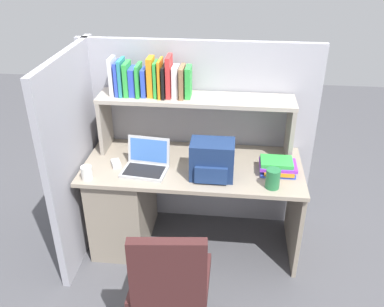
% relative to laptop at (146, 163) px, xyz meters
% --- Properties ---
extents(ground_plane, '(8.00, 8.00, 0.00)m').
position_rel_laptop_xyz_m(ground_plane, '(0.32, 0.11, -0.78)').
color(ground_plane, '#4C4C51').
extents(desk, '(1.60, 0.70, 0.73)m').
position_rel_laptop_xyz_m(desk, '(-0.07, 0.11, -0.38)').
color(desk, gray).
rests_on(desk, ground_plane).
extents(cubicle_partition_rear, '(1.84, 0.05, 1.55)m').
position_rel_laptop_xyz_m(cubicle_partition_rear, '(0.32, 0.49, -0.01)').
color(cubicle_partition_rear, '#9E9EA8').
rests_on(cubicle_partition_rear, ground_plane).
extents(cubicle_partition_left, '(0.05, 1.06, 1.55)m').
position_rel_laptop_xyz_m(cubicle_partition_left, '(-0.53, 0.06, -0.01)').
color(cubicle_partition_left, '#9E9EA8').
rests_on(cubicle_partition_left, ground_plane).
extents(overhead_hutch, '(1.44, 0.28, 0.45)m').
position_rel_laptop_xyz_m(overhead_hutch, '(0.32, 0.31, 0.30)').
color(overhead_hutch, gray).
rests_on(overhead_hutch, desk).
extents(reference_books_on_shelf, '(0.59, 0.18, 0.30)m').
position_rel_laptop_xyz_m(reference_books_on_shelf, '(-0.00, 0.31, 0.52)').
color(reference_books_on_shelf, white).
rests_on(reference_books_on_shelf, overhead_hutch).
extents(laptop, '(0.34, 0.28, 0.22)m').
position_rel_laptop_xyz_m(laptop, '(0.00, 0.00, 0.00)').
color(laptop, '#B7BABF').
rests_on(laptop, desk).
extents(backpack, '(0.30, 0.23, 0.27)m').
position_rel_laptop_xyz_m(backpack, '(0.47, -0.05, 0.08)').
color(backpack, navy).
rests_on(backpack, desk).
extents(computer_mouse, '(0.10, 0.12, 0.03)m').
position_rel_laptop_xyz_m(computer_mouse, '(-0.23, 0.03, -0.03)').
color(computer_mouse, silver).
rests_on(computer_mouse, desk).
extents(paper_cup, '(0.08, 0.08, 0.10)m').
position_rel_laptop_xyz_m(paper_cup, '(-0.38, -0.17, -0.00)').
color(paper_cup, white).
rests_on(paper_cup, desk).
extents(snack_canister, '(0.10, 0.10, 0.14)m').
position_rel_laptop_xyz_m(snack_canister, '(0.88, -0.14, 0.02)').
color(snack_canister, '#26723F').
rests_on(snack_canister, desk).
extents(desk_book_stack, '(0.26, 0.19, 0.10)m').
position_rel_laptop_xyz_m(desk_book_stack, '(0.93, 0.06, -0.00)').
color(desk_book_stack, blue).
rests_on(desk_book_stack, desk).
extents(office_chair, '(0.52, 0.52, 0.93)m').
position_rel_laptop_xyz_m(office_chair, '(0.30, -0.83, -0.39)').
color(office_chair, black).
rests_on(office_chair, ground_plane).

